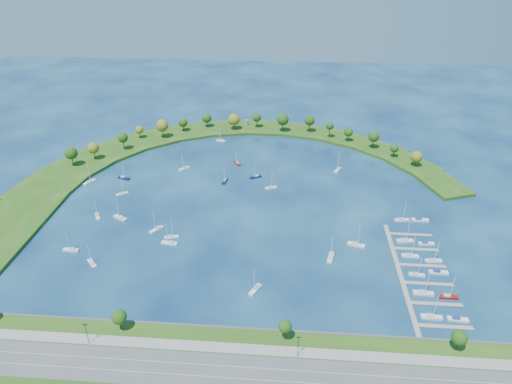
# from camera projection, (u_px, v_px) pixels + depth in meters

# --- Properties ---
(ground) EXTENTS (700.00, 700.00, 0.00)m
(ground) POSITION_uv_depth(u_px,v_px,m) (247.00, 202.00, 274.99)
(ground) COLOR #081D48
(ground) RESTS_ON ground
(south_shoreline) EXTENTS (420.00, 43.10, 11.60)m
(south_shoreline) POSITION_uv_depth(u_px,v_px,m) (215.00, 370.00, 167.61)
(south_shoreline) COLOR #204A13
(south_shoreline) RESTS_ON ground
(breakwater) EXTENTS (286.74, 247.64, 2.00)m
(breakwater) POSITION_uv_depth(u_px,v_px,m) (187.00, 162.00, 320.06)
(breakwater) COLOR #204A13
(breakwater) RESTS_ON ground
(breakwater_trees) EXTENTS (239.48, 88.41, 14.63)m
(breakwater_trees) POSITION_uv_depth(u_px,v_px,m) (235.00, 130.00, 346.75)
(breakwater_trees) COLOR #382314
(breakwater_trees) RESTS_ON breakwater
(harbor_tower) EXTENTS (2.60, 2.60, 4.18)m
(harbor_tower) POSITION_uv_depth(u_px,v_px,m) (247.00, 123.00, 378.88)
(harbor_tower) COLOR gray
(harbor_tower) RESTS_ON breakwater
(dock_system) EXTENTS (24.28, 82.00, 1.60)m
(dock_system) POSITION_uv_depth(u_px,v_px,m) (416.00, 274.00, 215.91)
(dock_system) COLOR gray
(dock_system) RESTS_ON ground
(moored_boat_0) EXTENTS (8.42, 4.68, 11.92)m
(moored_boat_0) POSITION_uv_depth(u_px,v_px,m) (124.00, 178.00, 300.21)
(moored_boat_0) COLOR #0A1340
(moored_boat_0) RESTS_ON ground
(moored_boat_1) EXTENTS (6.71, 7.08, 11.21)m
(moored_boat_1) POSITION_uv_depth(u_px,v_px,m) (92.00, 263.00, 222.52)
(moored_boat_1) COLOR white
(moored_boat_1) RESTS_ON ground
(moored_boat_2) EXTENTS (7.78, 5.87, 11.42)m
(moored_boat_2) POSITION_uv_depth(u_px,v_px,m) (256.00, 176.00, 301.66)
(moored_boat_2) COLOR #0A1340
(moored_boat_2) RESTS_ON ground
(moored_boat_3) EXTENTS (5.80, 8.41, 12.14)m
(moored_boat_3) POSITION_uv_depth(u_px,v_px,m) (255.00, 289.00, 205.85)
(moored_boat_3) COLOR white
(moored_boat_3) RESTS_ON ground
(moored_boat_4) EXTENTS (8.14, 2.90, 11.74)m
(moored_boat_4) POSITION_uv_depth(u_px,v_px,m) (71.00, 249.00, 231.80)
(moored_boat_4) COLOR white
(moored_boat_4) RESTS_ON ground
(moored_boat_5) EXTENTS (8.64, 3.37, 12.37)m
(moored_boat_5) POSITION_uv_depth(u_px,v_px,m) (169.00, 243.00, 236.93)
(moored_boat_5) COLOR white
(moored_boat_5) RESTS_ON ground
(moored_boat_6) EXTENTS (5.30, 7.42, 10.78)m
(moored_boat_6) POSITION_uv_depth(u_px,v_px,m) (97.00, 216.00, 259.60)
(moored_boat_6) COLOR white
(moored_boat_6) RESTS_ON ground
(moored_boat_7) EXTENTS (7.73, 5.09, 11.08)m
(moored_boat_7) POSITION_uv_depth(u_px,v_px,m) (271.00, 187.00, 288.76)
(moored_boat_7) COLOR white
(moored_boat_7) RESTS_ON ground
(moored_boat_8) EXTENTS (4.35, 9.09, 12.88)m
(moored_boat_8) POSITION_uv_depth(u_px,v_px,m) (331.00, 257.00, 226.33)
(moored_boat_8) COLOR white
(moored_boat_8) RESTS_ON ground
(moored_boat_9) EXTENTS (6.99, 8.22, 12.48)m
(moored_boat_9) POSITION_uv_depth(u_px,v_px,m) (156.00, 229.00, 247.83)
(moored_boat_9) COLOR white
(moored_boat_9) RESTS_ON ground
(moored_boat_10) EXTENTS (9.21, 5.05, 13.05)m
(moored_boat_10) POSITION_uv_depth(u_px,v_px,m) (356.00, 244.00, 235.66)
(moored_boat_10) COLOR white
(moored_boat_10) RESTS_ON ground
(moored_boat_11) EXTENTS (7.75, 3.84, 10.98)m
(moored_boat_11) POSITION_uv_depth(u_px,v_px,m) (171.00, 236.00, 241.78)
(moored_boat_11) COLOR white
(moored_boat_11) RESTS_ON ground
(moored_boat_12) EXTENTS (5.81, 7.18, 10.74)m
(moored_boat_12) POSITION_uv_depth(u_px,v_px,m) (237.00, 163.00, 319.82)
(moored_boat_12) COLOR maroon
(moored_boat_12) RESTS_ON ground
(moored_boat_13) EXTENTS (7.13, 7.32, 11.74)m
(moored_boat_13) POSITION_uv_depth(u_px,v_px,m) (184.00, 168.00, 312.41)
(moored_boat_13) COLOR white
(moored_boat_13) RESTS_ON ground
(moored_boat_14) EXTENTS (7.49, 3.56, 10.61)m
(moored_boat_14) POSITION_uv_depth(u_px,v_px,m) (221.00, 140.00, 354.82)
(moored_boat_14) COLOR white
(moored_boat_14) RESTS_ON ground
(moored_boat_15) EXTENTS (5.98, 8.78, 12.65)m
(moored_boat_15) POSITION_uv_depth(u_px,v_px,m) (338.00, 169.00, 310.55)
(moored_boat_15) COLOR white
(moored_boat_15) RESTS_ON ground
(moored_boat_16) EXTENTS (7.15, 6.10, 10.86)m
(moored_boat_16) POSITION_uv_depth(u_px,v_px,m) (122.00, 193.00, 282.06)
(moored_boat_16) COLOR white
(moored_boat_16) RESTS_ON ground
(moored_boat_17) EXTENTS (8.99, 6.39, 13.05)m
(moored_boat_17) POSITION_uv_depth(u_px,v_px,m) (120.00, 217.00, 257.95)
(moored_boat_17) COLOR white
(moored_boat_17) RESTS_ON ground
(moored_boat_18) EXTENTS (2.99, 7.93, 11.38)m
(moored_boat_18) POSITION_uv_depth(u_px,v_px,m) (225.00, 181.00, 296.45)
(moored_boat_18) COLOR #0A1340
(moored_boat_18) RESTS_ON ground
(moored_boat_19) EXTENTS (6.54, 8.69, 12.76)m
(moored_boat_19) POSITION_uv_depth(u_px,v_px,m) (90.00, 182.00, 295.21)
(moored_boat_19) COLOR white
(moored_boat_19) RESTS_ON ground
(docked_boat_0) EXTENTS (8.70, 2.70, 12.68)m
(docked_boat_0) POSITION_uv_depth(u_px,v_px,m) (432.00, 316.00, 191.11)
(docked_boat_0) COLOR white
(docked_boat_0) RESTS_ON ground
(docked_boat_1) EXTENTS (8.66, 2.96, 1.74)m
(docked_boat_1) POSITION_uv_depth(u_px,v_px,m) (458.00, 319.00, 190.11)
(docked_boat_1) COLOR white
(docked_boat_1) RESTS_ON ground
(docked_boat_2) EXTENTS (9.01, 2.92, 13.08)m
(docked_boat_2) POSITION_uv_depth(u_px,v_px,m) (423.00, 293.00, 203.81)
(docked_boat_2) COLOR white
(docked_boat_2) RESTS_ON ground
(docked_boat_3) EXTENTS (8.34, 2.35, 12.25)m
(docked_boat_3) POSITION_uv_depth(u_px,v_px,m) (448.00, 296.00, 201.81)
(docked_boat_3) COLOR maroon
(docked_boat_3) RESTS_ON ground
(docked_boat_4) EXTENTS (7.47, 2.79, 10.72)m
(docked_boat_4) POSITION_uv_depth(u_px,v_px,m) (417.00, 274.00, 215.05)
(docked_boat_4) COLOR white
(docked_boat_4) RESTS_ON ground
(docked_boat_5) EXTENTS (8.95, 2.53, 1.82)m
(docked_boat_5) POSITION_uv_depth(u_px,v_px,m) (438.00, 272.00, 216.48)
(docked_boat_5) COLOR white
(docked_boat_5) RESTS_ON ground
(docked_boat_6) EXTENTS (8.40, 2.56, 12.26)m
(docked_boat_6) POSITION_uv_depth(u_px,v_px,m) (410.00, 255.00, 227.50)
(docked_boat_6) COLOR white
(docked_boat_6) RESTS_ON ground
(docked_boat_7) EXTENTS (8.24, 2.97, 11.86)m
(docked_boat_7) POSITION_uv_depth(u_px,v_px,m) (433.00, 260.00, 224.14)
(docked_boat_7) COLOR white
(docked_boat_7) RESTS_ON ground
(docked_boat_8) EXTENTS (8.75, 3.36, 12.54)m
(docked_boat_8) POSITION_uv_depth(u_px,v_px,m) (405.00, 240.00, 238.68)
(docked_boat_8) COLOR white
(docked_boat_8) RESTS_ON ground
(docked_boat_9) EXTENTS (8.06, 2.77, 1.62)m
(docked_boat_9) POSITION_uv_depth(u_px,v_px,m) (426.00, 243.00, 236.75)
(docked_boat_9) COLOR white
(docked_boat_9) RESTS_ON ground
(docked_boat_10) EXTENTS (8.34, 3.38, 11.92)m
(docked_boat_10) POSITION_uv_depth(u_px,v_px,m) (402.00, 219.00, 256.20)
(docked_boat_10) COLOR white
(docked_boat_10) RESTS_ON ground
(docked_boat_11) EXTENTS (9.36, 2.73, 1.90)m
(docked_boat_11) POSITION_uv_depth(u_px,v_px,m) (420.00, 220.00, 256.17)
(docked_boat_11) COLOR white
(docked_boat_11) RESTS_ON ground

